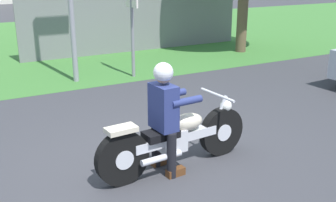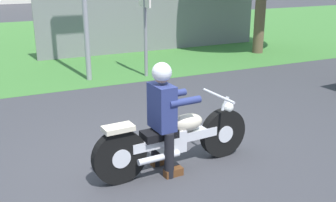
# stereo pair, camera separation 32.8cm
# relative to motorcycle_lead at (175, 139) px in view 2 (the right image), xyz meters

# --- Properties ---
(ground) EXTENTS (120.00, 120.00, 0.00)m
(ground) POSITION_rel_motorcycle_lead_xyz_m (-0.43, 0.25, -0.40)
(ground) COLOR #38383D
(grass_verge) EXTENTS (60.00, 12.00, 0.01)m
(grass_verge) POSITION_rel_motorcycle_lead_xyz_m (-0.43, 10.02, -0.40)
(grass_verge) COLOR #3D7533
(grass_verge) RESTS_ON ground
(motorcycle_lead) EXTENTS (2.18, 0.66, 0.89)m
(motorcycle_lead) POSITION_rel_motorcycle_lead_xyz_m (0.00, 0.00, 0.00)
(motorcycle_lead) COLOR black
(motorcycle_lead) RESTS_ON ground
(rider_lead) EXTENTS (0.57, 0.49, 1.41)m
(rider_lead) POSITION_rel_motorcycle_lead_xyz_m (-0.17, -0.01, 0.42)
(rider_lead) COLOR black
(rider_lead) RESTS_ON ground
(sign_banner) EXTENTS (0.08, 0.60, 2.60)m
(sign_banner) POSITION_rel_motorcycle_lead_xyz_m (1.40, 4.45, 1.32)
(sign_banner) COLOR gray
(sign_banner) RESTS_ON ground
(fence_segment) EXTENTS (7.00, 0.06, 1.80)m
(fence_segment) POSITION_rel_motorcycle_lead_xyz_m (2.79, 7.20, 0.50)
(fence_segment) COLOR slate
(fence_segment) RESTS_ON ground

